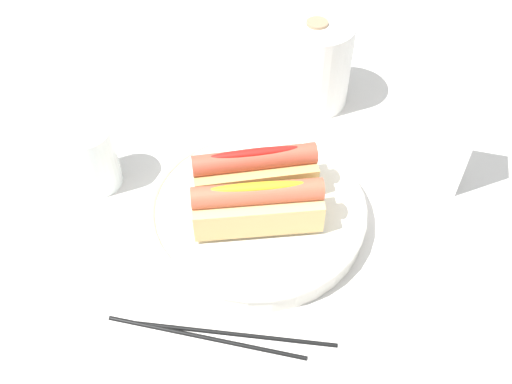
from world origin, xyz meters
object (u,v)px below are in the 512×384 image
object	(u,v)px
serving_bowl	(256,211)
hotdog_back	(255,171)
paper_towel_roll	(316,64)
chopstick_far	(205,337)
napkin_box	(426,136)
hotdog_front	(257,205)
chopstick_near	(236,333)
water_glass	(92,160)

from	to	relation	value
serving_bowl	hotdog_back	world-z (taller)	hotdog_back
paper_towel_roll	chopstick_far	size ratio (longest dim) A/B	0.61
napkin_box	hotdog_front	bearing A→B (deg)	-139.41
hotdog_front	hotdog_back	size ratio (longest dim) A/B	1.00
serving_bowl	napkin_box	distance (m)	0.23
chopstick_far	serving_bowl	bearing A→B (deg)	84.26
hotdog_back	napkin_box	world-z (taller)	napkin_box
hotdog_front	napkin_box	bearing A→B (deg)	40.55
napkin_box	chopstick_near	world-z (taller)	napkin_box
hotdog_front	chopstick_near	world-z (taller)	hotdog_front
hotdog_back	napkin_box	xyz separation A→B (m)	(0.20, 0.10, 0.02)
paper_towel_roll	hotdog_back	bearing A→B (deg)	-97.66
hotdog_back	napkin_box	distance (m)	0.22
hotdog_back	paper_towel_roll	distance (m)	0.23
hotdog_front	chopstick_far	distance (m)	0.16
water_glass	paper_towel_roll	distance (m)	0.35
water_glass	paper_towel_roll	bearing A→B (deg)	45.08
paper_towel_roll	chopstick_near	distance (m)	0.42
hotdog_front	napkin_box	world-z (taller)	napkin_box
hotdog_front	chopstick_far	world-z (taller)	hotdog_front
water_glass	chopstick_far	distance (m)	0.28
hotdog_back	serving_bowl	bearing A→B (deg)	-71.77
hotdog_back	paper_towel_roll	xyz separation A→B (m)	(0.03, 0.23, 0.01)
serving_bowl	hotdog_front	xyz separation A→B (m)	(0.01, -0.03, 0.04)
hotdog_front	paper_towel_roll	distance (m)	0.28
hotdog_front	chopstick_near	size ratio (longest dim) A/B	0.72
hotdog_front	water_glass	world-z (taller)	hotdog_front
paper_towel_roll	chopstick_near	size ratio (longest dim) A/B	0.61
chopstick_far	water_glass	bearing A→B (deg)	136.93
serving_bowl	water_glass	xyz separation A→B (m)	(-0.22, 0.01, 0.02)
chopstick_far	paper_towel_roll	bearing A→B (deg)	83.26
serving_bowl	hotdog_back	distance (m)	0.05
chopstick_near	hotdog_back	bearing A→B (deg)	90.72
paper_towel_roll	water_glass	bearing A→B (deg)	-134.92
chopstick_far	napkin_box	bearing A→B (deg)	54.18
hotdog_front	napkin_box	distance (m)	0.24
serving_bowl	paper_towel_roll	xyz separation A→B (m)	(0.02, 0.26, 0.05)
serving_bowl	water_glass	bearing A→B (deg)	177.21
napkin_box	chopstick_near	bearing A→B (deg)	-120.18
serving_bowl	napkin_box	xyz separation A→B (m)	(0.19, 0.13, 0.06)
hotdog_front	serving_bowl	bearing A→B (deg)	108.23
hotdog_back	water_glass	xyz separation A→B (m)	(-0.21, -0.02, -0.02)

